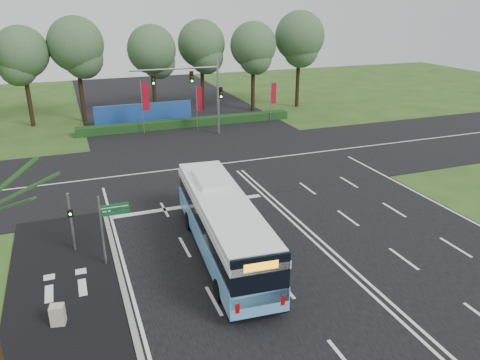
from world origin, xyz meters
name	(u,v)px	position (x,y,z in m)	size (l,w,h in m)	color
ground	(298,228)	(0.00, 0.00, 0.00)	(120.00, 120.00, 0.00)	#294918
road_main	(298,227)	(0.00, 0.00, 0.02)	(20.00, 120.00, 0.04)	black
road_cross	(228,163)	(0.00, 12.00, 0.03)	(120.00, 14.00, 0.05)	black
bike_path	(67,304)	(-12.50, -3.00, 0.03)	(5.00, 18.00, 0.06)	black
kerb_strip	(124,292)	(-10.10, -3.00, 0.06)	(0.25, 18.00, 0.12)	gray
city_bus	(223,225)	(-4.94, -1.39, 1.69)	(3.32, 11.87, 3.36)	#5EA3D9
pedestrian_signal	(71,220)	(-11.95, 1.63, 1.75)	(0.28, 0.41, 3.21)	gray
street_sign	(108,221)	(-10.28, -0.26, 2.30)	(1.41, 0.11, 3.61)	gray
utility_cabinet	(58,315)	(-12.82, -4.29, 0.45)	(0.54, 0.45, 0.90)	#BEB199
banner_flag_left	(145,100)	(-4.41, 23.33, 3.29)	(0.74, 0.17, 5.08)	gray
banner_flag_mid	(199,102)	(0.61, 22.33, 2.91)	(0.64, 0.23, 4.46)	gray
banner_flag_right	(273,95)	(9.15, 23.76, 2.72)	(0.61, 0.09, 4.14)	gray
traffic_light_gantry	(199,87)	(0.21, 20.50, 4.66)	(8.41, 0.28, 7.00)	gray
hedge	(188,123)	(0.00, 24.50, 0.40)	(22.00, 1.20, 0.80)	#163513
blue_hoarding	(144,114)	(-4.00, 27.00, 1.10)	(10.00, 0.30, 2.20)	#1B4393
eucalyptus_row	(146,45)	(-2.80, 29.90, 7.71)	(41.49, 7.43, 11.12)	black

